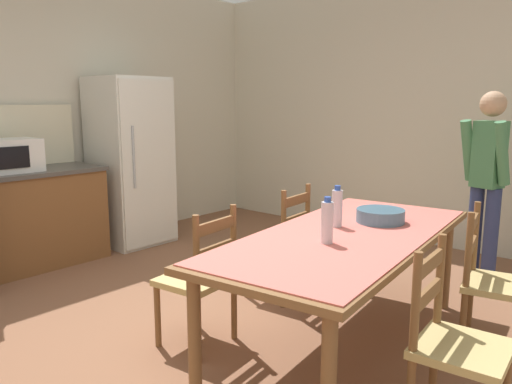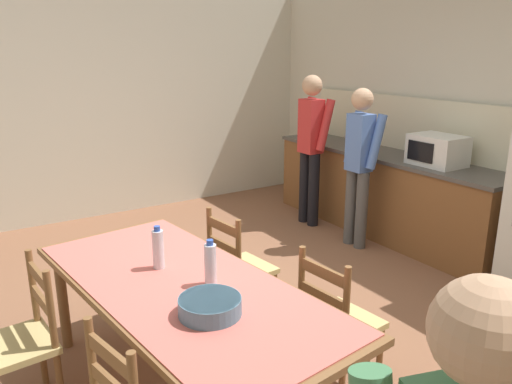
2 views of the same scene
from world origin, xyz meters
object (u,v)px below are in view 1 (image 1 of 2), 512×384
Objects in this scene: serving_bowl at (380,215)px; person_by_table at (487,175)px; bottle_near_centre at (327,222)px; chair_side_far_left at (200,279)px; chair_side_near_left at (454,344)px; refrigerator at (131,162)px; dining_table at (346,244)px; microwave at (8,156)px; chair_side_far_right at (281,243)px; bottle_off_centre at (337,208)px; chair_side_near_right at (492,282)px.

person_by_table reaches higher than serving_bowl.
chair_side_far_left is (-0.31, 0.74, -0.44)m from bottle_near_centre.
chair_side_near_left is (0.18, -1.53, 0.00)m from chair_side_far_left.
chair_side_far_left is at bearing -115.97° from refrigerator.
chair_side_far_left reaches higher than dining_table.
chair_side_far_left is at bearing -86.67° from microwave.
chair_side_near_left is at bearing -85.29° from microwave.
refrigerator is 3.63× the size of microwave.
bottle_near_centre is at bearing -179.43° from serving_bowl.
chair_side_far_right is (1.12, -2.26, -0.63)m from microwave.
bottle_off_centre is at bearing 24.13° from bottle_near_centre.
person_by_table reaches higher than microwave.
refrigerator is at bearing 80.88° from bottle_off_centre.
chair_side_far_right is at bearing -63.64° from microwave.
chair_side_near_right and chair_side_near_left have the same top height.
chair_side_far_right is (0.40, 0.82, -0.24)m from dining_table.
chair_side_near_right is at bearing -89.80° from refrigerator.
chair_side_near_right is 1.52m from person_by_table.
person_by_table is at bearing -67.38° from refrigerator.
chair_side_near_left is (-0.13, -0.79, -0.44)m from bottle_near_centre.
chair_side_near_left is at bearing -103.92° from refrigerator.
refrigerator reaches higher than microwave.
dining_table is 2.52× the size of chair_side_near_right.
serving_bowl is (1.11, -3.11, -0.27)m from microwave.
chair_side_near_right is 0.98m from chair_side_near_left.
refrigerator is at bearing 74.86° from bottle_near_centre.
chair_side_near_right is at bearing -71.09° from microwave.
dining_table is 0.95m from chair_side_far_right.
bottle_near_centre and bottle_off_centre have the same top height.
bottle_near_centre reaches higher than serving_bowl.
chair_side_far_right reaches higher than dining_table.
bottle_near_centre is (0.45, -3.12, -0.20)m from microwave.
microwave reaches higher than bottle_off_centre.
microwave reaches higher than chair_side_far_left.
microwave is at bearing -34.40° from person_by_table.
bottle_near_centre is 0.16× the size of person_by_table.
chair_side_near_right is 1.54m from chair_side_far_right.
chair_side_far_right is at bearing 51.95° from bottle_near_centre.
chair_side_far_right reaches higher than serving_bowl.
person_by_table is at bearing 152.72° from chair_side_far_left.
person_by_table reaches higher than dining_table.
serving_bowl is at bearing 9.26° from person_by_table.
chair_side_near_left is 2.46m from person_by_table.
bottle_off_centre is 0.30× the size of chair_side_near_left.
microwave reaches higher than serving_bowl.
bottle_near_centre is 0.30× the size of chair_side_near_left.
dining_table is 0.95m from chair_side_near_right.
microwave is at bearing -69.39° from chair_side_far_right.
person_by_table is at bearing -5.17° from bottle_near_centre.
bottle_off_centre is 0.30× the size of chair_side_near_right.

